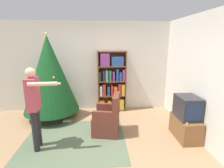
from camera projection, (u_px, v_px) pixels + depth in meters
name	position (u px, v px, depth m)	size (l,w,h in m)	color
ground_plane	(89.00, 147.00, 3.44)	(14.00, 14.00, 0.00)	#9E7A56
wall_back	(92.00, 67.00, 5.19)	(8.00, 0.10, 2.60)	silver
wall_right	(211.00, 81.00, 3.29)	(0.10, 8.00, 2.60)	silver
area_rug	(75.00, 140.00, 3.70)	(2.11, 1.78, 0.01)	#56664C
bookshelf	(112.00, 82.00, 5.13)	(0.83, 0.27, 1.77)	brown
tv_stand	(185.00, 128.00, 3.74)	(0.41, 0.75, 0.46)	brown
television	(188.00, 107.00, 3.63)	(0.41, 0.54, 0.47)	#28282D
game_remote	(186.00, 122.00, 3.46)	(0.04, 0.12, 0.02)	white
christmas_tree	(50.00, 74.00, 4.54)	(1.44, 1.44, 2.26)	#4C3323
armchair	(108.00, 120.00, 3.90)	(0.66, 0.65, 0.92)	brown
standing_person	(34.00, 103.00, 3.20)	(0.65, 0.47, 1.58)	#232328
book_pile_near_tree	(67.00, 121.00, 4.53)	(0.23, 0.19, 0.05)	#2D7A42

